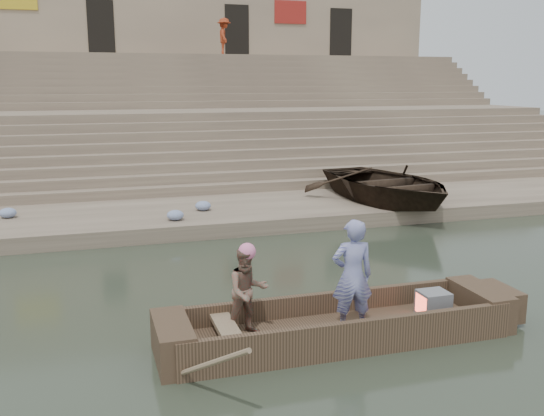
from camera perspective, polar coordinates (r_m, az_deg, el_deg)
name	(u,v)px	position (r m, az deg, el deg)	size (l,w,h in m)	color
ground	(293,330)	(10.02, 2.01, -11.40)	(120.00, 120.00, 0.00)	#262F23
lower_landing	(202,215)	(17.38, -6.58, -0.69)	(32.00, 4.00, 0.40)	gray
mid_landing	(167,146)	(24.52, -9.86, 5.71)	(32.00, 3.00, 2.80)	gray
upper_landing	(148,108)	(31.37, -11.59, 9.16)	(32.00, 3.00, 5.20)	gray
ghat_steps	(161,133)	(26.15, -10.37, 6.95)	(32.00, 11.00, 5.20)	gray
building_wall	(138,50)	(35.36, -12.45, 14.27)	(32.00, 5.07, 11.20)	tan
main_rowboat	(338,334)	(9.67, 6.19, -11.64)	(5.00, 1.30, 0.22)	brown
rowboat_trim	(351,320)	(9.67, 7.40, -10.40)	(6.04, 2.63, 2.01)	brown
standing_man	(352,276)	(9.23, 7.55, -6.33)	(0.64, 0.42, 1.74)	navy
rowing_man	(247,291)	(9.10, -2.32, -7.82)	(0.65, 0.51, 1.34)	#27765D
television	(433,303)	(10.29, 14.86, -8.66)	(0.46, 0.42, 0.40)	slate
beached_rowboat	(387,184)	(18.41, 10.76, 2.26)	(3.78, 5.29, 1.10)	#2D2116
pedestrian	(224,37)	(31.63, -4.51, 15.74)	(1.17, 0.68, 1.82)	maroon
cloth_bundles	(56,215)	(16.73, -19.65, -0.64)	(9.98, 2.01, 0.26)	#3F5999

